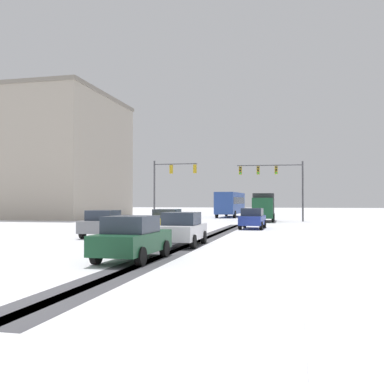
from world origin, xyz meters
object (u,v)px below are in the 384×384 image
(car_blue_lead, at_px, (253,218))
(bus_oncoming, at_px, (230,203))
(car_grey_third, at_px, (104,224))
(car_white_fourth, at_px, (182,229))
(traffic_signal_far_right, at_px, (276,177))
(office_building_far_left_block, at_px, (27,158))
(car_dark_green_fifth, at_px, (132,238))
(car_yellow_cab_second, at_px, (168,221))
(box_truck_delivery, at_px, (264,206))
(traffic_signal_far_left, at_px, (169,178))

(car_blue_lead, xyz_separation_m, bus_oncoming, (-5.56, 26.57, 1.18))
(car_blue_lead, height_order, bus_oncoming, bus_oncoming)
(car_grey_third, height_order, car_white_fourth, same)
(traffic_signal_far_right, relative_size, bus_oncoming, 0.64)
(traffic_signal_far_right, height_order, office_building_far_left_block, office_building_far_left_block)
(bus_oncoming, bearing_deg, car_dark_green_fifth, -86.18)
(car_yellow_cab_second, xyz_separation_m, office_building_far_left_block, (-27.23, 24.76, 7.29))
(car_yellow_cab_second, relative_size, box_truck_delivery, 0.55)
(box_truck_delivery, bearing_deg, car_blue_lead, -89.67)
(car_grey_third, bearing_deg, traffic_signal_far_right, 69.28)
(car_dark_green_fifth, height_order, office_building_far_left_block, office_building_far_left_block)
(car_grey_third, relative_size, car_dark_green_fifth, 1.00)
(car_blue_lead, distance_m, car_white_fourth, 14.43)
(car_white_fourth, bearing_deg, car_blue_lead, 81.83)
(traffic_signal_far_left, height_order, car_blue_lead, traffic_signal_far_left)
(traffic_signal_far_left, height_order, bus_oncoming, traffic_signal_far_left)
(car_white_fourth, xyz_separation_m, office_building_far_left_block, (-30.43, 33.21, 7.29))
(box_truck_delivery, bearing_deg, traffic_signal_far_right, 13.30)
(car_blue_lead, xyz_separation_m, car_white_fourth, (-2.05, -14.28, 0.00))
(car_yellow_cab_second, relative_size, car_grey_third, 0.99)
(traffic_signal_far_right, relative_size, car_yellow_cab_second, 1.72)
(traffic_signal_far_left, height_order, car_dark_green_fifth, traffic_signal_far_left)
(car_yellow_cab_second, relative_size, car_dark_green_fifth, 1.00)
(car_white_fourth, xyz_separation_m, box_truck_delivery, (1.97, 27.88, 0.82))
(car_yellow_cab_second, xyz_separation_m, box_truck_delivery, (5.17, 19.44, 0.82))
(bus_oncoming, height_order, box_truck_delivery, bus_oncoming)
(office_building_far_left_block, bearing_deg, traffic_signal_far_left, -21.19)
(car_grey_third, distance_m, box_truck_delivery, 25.17)
(car_grey_third, bearing_deg, office_building_far_left_block, 130.03)
(car_white_fourth, height_order, office_building_far_left_block, office_building_far_left_block)
(car_grey_third, bearing_deg, box_truck_delivery, 71.81)
(car_yellow_cab_second, height_order, office_building_far_left_block, office_building_far_left_block)
(car_white_fourth, bearing_deg, box_truck_delivery, 85.95)
(car_grey_third, xyz_separation_m, car_dark_green_fifth, (5.48, -9.70, 0.00))
(car_blue_lead, height_order, office_building_far_left_block, office_building_far_left_block)
(car_blue_lead, relative_size, bus_oncoming, 0.38)
(box_truck_delivery, relative_size, office_building_far_left_block, 0.31)
(traffic_signal_far_right, height_order, car_yellow_cab_second, traffic_signal_far_right)
(office_building_far_left_block, bearing_deg, box_truck_delivery, -9.33)
(car_blue_lead, height_order, box_truck_delivery, box_truck_delivery)
(traffic_signal_far_left, bearing_deg, office_building_far_left_block, 158.81)
(office_building_far_left_block, bearing_deg, traffic_signal_far_right, -8.46)
(traffic_signal_far_right, xyz_separation_m, box_truck_delivery, (-1.30, -0.31, -3.19))
(bus_oncoming, xyz_separation_m, box_truck_delivery, (5.49, -12.97, -0.36))
(car_yellow_cab_second, xyz_separation_m, car_dark_green_fifth, (2.80, -14.16, 0.00))
(office_building_far_left_block, bearing_deg, car_white_fourth, -47.50)
(car_yellow_cab_second, bearing_deg, bus_oncoming, 90.55)
(traffic_signal_far_right, relative_size, car_dark_green_fifth, 1.72)
(traffic_signal_far_left, bearing_deg, car_dark_green_fifth, -76.36)
(traffic_signal_far_right, xyz_separation_m, car_yellow_cab_second, (-6.48, -19.75, -4.01))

